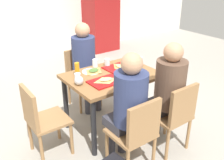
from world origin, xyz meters
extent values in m
cube|color=#9E998E|center=(0.00, 0.00, -0.01)|extent=(10.00, 10.00, 0.02)
cube|color=olive|center=(0.00, 0.00, 0.72)|extent=(1.07, 0.77, 0.04)
cylinder|color=black|center=(-0.48, -0.33, 0.35)|extent=(0.06, 0.06, 0.70)
cylinder|color=black|center=(0.48, -0.33, 0.35)|extent=(0.06, 0.06, 0.70)
cylinder|color=black|center=(-0.48, 0.33, 0.35)|extent=(0.06, 0.06, 0.70)
cylinder|color=black|center=(0.48, 0.33, 0.35)|extent=(0.06, 0.06, 0.70)
cube|color=#9E7247|center=(-0.27, -0.69, 0.42)|extent=(0.40, 0.40, 0.03)
cube|color=#9E7247|center=(-0.27, -0.87, 0.63)|extent=(0.38, 0.04, 0.40)
cylinder|color=#9E7247|center=(-0.44, -0.52, 0.20)|extent=(0.04, 0.04, 0.40)
cylinder|color=#9E7247|center=(-0.10, -0.52, 0.20)|extent=(0.04, 0.04, 0.40)
cylinder|color=#9E7247|center=(-0.10, -0.86, 0.20)|extent=(0.04, 0.04, 0.40)
cube|color=#9E7247|center=(0.27, -0.69, 0.42)|extent=(0.40, 0.40, 0.03)
cube|color=#9E7247|center=(0.27, -0.87, 0.63)|extent=(0.38, 0.04, 0.40)
cylinder|color=#9E7247|center=(0.10, -0.52, 0.20)|extent=(0.04, 0.04, 0.40)
cylinder|color=#9E7247|center=(0.44, -0.52, 0.20)|extent=(0.04, 0.04, 0.40)
cylinder|color=#9E7247|center=(0.10, -0.86, 0.20)|extent=(0.04, 0.04, 0.40)
cylinder|color=#9E7247|center=(0.44, -0.86, 0.20)|extent=(0.04, 0.04, 0.40)
cube|color=#9E7247|center=(0.00, 0.69, 0.42)|extent=(0.40, 0.40, 0.03)
cube|color=#9E7247|center=(0.00, 0.87, 0.63)|extent=(0.38, 0.04, 0.40)
cylinder|color=#9E7247|center=(0.17, 0.52, 0.20)|extent=(0.04, 0.04, 0.40)
cylinder|color=#9E7247|center=(-0.17, 0.52, 0.20)|extent=(0.04, 0.04, 0.40)
cylinder|color=#9E7247|center=(0.17, 0.86, 0.20)|extent=(0.04, 0.04, 0.40)
cylinder|color=#9E7247|center=(-0.17, 0.86, 0.20)|extent=(0.04, 0.04, 0.40)
cube|color=#9E7247|center=(-0.84, 0.00, 0.42)|extent=(0.40, 0.40, 0.03)
cube|color=#9E7247|center=(-1.02, 0.00, 0.63)|extent=(0.04, 0.38, 0.40)
cylinder|color=#9E7247|center=(-0.67, 0.17, 0.20)|extent=(0.04, 0.04, 0.40)
cylinder|color=#9E7247|center=(-0.67, -0.17, 0.20)|extent=(0.04, 0.04, 0.40)
cylinder|color=#9E7247|center=(-1.01, 0.17, 0.20)|extent=(0.04, 0.04, 0.40)
cylinder|color=#9E7247|center=(-1.01, -0.17, 0.20)|extent=(0.04, 0.04, 0.40)
cylinder|color=#383842|center=(-0.35, -0.46, 0.22)|extent=(0.10, 0.10, 0.43)
cylinder|color=#383842|center=(-0.19, -0.46, 0.22)|extent=(0.10, 0.10, 0.43)
cube|color=#383842|center=(-0.27, -0.56, 0.48)|extent=(0.32, 0.28, 0.10)
cylinder|color=navy|center=(-0.27, -0.67, 0.79)|extent=(0.32, 0.32, 0.52)
sphere|color=tan|center=(-0.27, -0.67, 1.14)|extent=(0.20, 0.20, 0.20)
cylinder|color=#383842|center=(0.19, -0.46, 0.22)|extent=(0.10, 0.10, 0.43)
cylinder|color=#383842|center=(0.35, -0.46, 0.22)|extent=(0.10, 0.10, 0.43)
cube|color=#383842|center=(0.27, -0.56, 0.48)|extent=(0.32, 0.28, 0.10)
cylinder|color=brown|center=(0.27, -0.67, 0.79)|extent=(0.32, 0.32, 0.52)
sphere|color=tan|center=(0.27, -0.67, 1.14)|extent=(0.20, 0.20, 0.20)
cylinder|color=#383842|center=(0.08, 0.46, 0.22)|extent=(0.10, 0.10, 0.43)
cylinder|color=#383842|center=(-0.08, 0.46, 0.22)|extent=(0.10, 0.10, 0.43)
cube|color=#383842|center=(0.00, 0.56, 0.48)|extent=(0.32, 0.28, 0.10)
cylinder|color=navy|center=(0.00, 0.67, 0.79)|extent=(0.32, 0.32, 0.52)
sphere|color=tan|center=(0.00, 0.67, 1.14)|extent=(0.20, 0.20, 0.20)
cube|color=#B21414|center=(-0.19, -0.14, 0.75)|extent=(0.37, 0.27, 0.02)
cube|color=#B21414|center=(0.19, 0.12, 0.75)|extent=(0.37, 0.28, 0.02)
cylinder|color=white|center=(-0.16, 0.21, 0.74)|extent=(0.22, 0.22, 0.01)
cylinder|color=white|center=(0.16, -0.21, 0.74)|extent=(0.22, 0.22, 0.01)
pyramid|color=#DBAD60|center=(-0.18, -0.13, 0.76)|extent=(0.23, 0.17, 0.01)
ellipsoid|color=#D8C67F|center=(-0.18, -0.13, 0.77)|extent=(0.16, 0.12, 0.01)
pyramid|color=#C68C47|center=(0.20, 0.09, 0.76)|extent=(0.14, 0.23, 0.01)
ellipsoid|color=#D8C67F|center=(0.20, 0.09, 0.77)|extent=(0.10, 0.16, 0.01)
pyramid|color=tan|center=(-0.14, 0.19, 0.75)|extent=(0.26, 0.24, 0.01)
ellipsoid|color=#4C7233|center=(-0.14, 0.19, 0.76)|extent=(0.18, 0.16, 0.01)
cylinder|color=white|center=(-0.03, 0.33, 0.79)|extent=(0.07, 0.07, 0.10)
cylinder|color=white|center=(0.03, -0.33, 0.79)|extent=(0.07, 0.07, 0.10)
cylinder|color=white|center=(-0.43, 0.06, 0.79)|extent=(0.07, 0.07, 0.10)
cylinder|color=white|center=(0.11, 0.25, 0.79)|extent=(0.07, 0.07, 0.10)
cylinder|color=#B7BCC6|center=(0.46, 0.02, 0.80)|extent=(0.07, 0.07, 0.12)
cylinder|color=orange|center=(-0.35, 0.21, 0.82)|extent=(0.06, 0.06, 0.16)
sphere|color=silver|center=(-0.46, -0.02, 0.79)|extent=(0.10, 0.10, 0.10)
cube|color=maroon|center=(1.74, 2.85, 0.95)|extent=(0.70, 0.60, 1.90)
camera|label=1|loc=(-1.63, -2.26, 1.94)|focal=40.84mm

